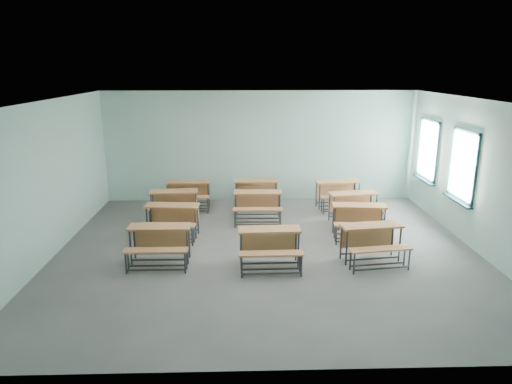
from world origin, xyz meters
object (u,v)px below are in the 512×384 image
desk_unit_r0c0 (159,240)px  desk_unit_r1c2 (360,217)px  desk_unit_r1c0 (171,217)px  desk_unit_r3c2 (339,191)px  desk_unit_r0c1 (270,242)px  desk_unit_r2c0 (174,201)px  desk_unit_r3c0 (188,191)px  desk_unit_r3c1 (256,190)px  desk_unit_r0c2 (373,238)px  desk_unit_r2c1 (258,202)px  desk_unit_r2c2 (355,203)px

desk_unit_r0c0 → desk_unit_r1c2: size_ratio=0.94×
desk_unit_r1c0 → desk_unit_r3c2: size_ratio=0.99×
desk_unit_r0c1 → desk_unit_r3c2: 4.38m
desk_unit_r1c0 → desk_unit_r2c0: size_ratio=1.00×
desk_unit_r3c0 → desk_unit_r3c1: same height
desk_unit_r0c2 → desk_unit_r2c0: (-4.38, 2.76, 0.00)m
desk_unit_r3c0 → desk_unit_r3c2: (4.20, -0.09, 0.00)m
desk_unit_r2c1 → desk_unit_r0c1: bearing=-85.7°
desk_unit_r0c0 → desk_unit_r3c0: size_ratio=0.99×
desk_unit_r1c0 → desk_unit_r0c1: bearing=-32.8°
desk_unit_r2c1 → desk_unit_r3c2: bearing=25.9°
desk_unit_r1c0 → desk_unit_r1c2: size_ratio=0.99×
desk_unit_r1c2 → desk_unit_r2c1: (-2.31, 1.23, 0.00)m
desk_unit_r0c2 → desk_unit_r3c1: 4.42m
desk_unit_r1c0 → desk_unit_r1c2: same height
desk_unit_r0c2 → desk_unit_r1c2: (0.08, 1.38, 0.00)m
desk_unit_r0c0 → desk_unit_r2c0: (-0.09, 2.69, 0.00)m
desk_unit_r1c2 → desk_unit_r3c0: (-4.21, 2.37, 0.00)m
desk_unit_r0c0 → desk_unit_r0c1: 2.21m
desk_unit_r0c0 → desk_unit_r3c1: (2.06, 3.75, 0.00)m
desk_unit_r0c0 → desk_unit_r0c2: bearing=-0.8°
desk_unit_r2c2 → desk_unit_r0c0: bearing=-160.3°
desk_unit_r2c2 → desk_unit_r3c0: bearing=155.1°
desk_unit_r0c2 → desk_unit_r3c2: 3.66m
desk_unit_r3c0 → desk_unit_r3c2: size_ratio=0.94×
desk_unit_r0c1 → desk_unit_r3c0: (-2.04, 3.91, 0.00)m
desk_unit_r1c0 → desk_unit_r3c2: same height
desk_unit_r3c1 → desk_unit_r2c2: bearing=-31.1°
desk_unit_r0c1 → desk_unit_r0c2: same height
desk_unit_r0c0 → desk_unit_r2c2: bearing=27.8°
desk_unit_r2c1 → desk_unit_r3c1: size_ratio=1.00×
desk_unit_r2c2 → desk_unit_r3c1: 2.81m
desk_unit_r1c2 → desk_unit_r2c0: size_ratio=1.01×
desk_unit_r2c0 → desk_unit_r3c1: bearing=21.6°
desk_unit_r3c1 → desk_unit_r2c1: bearing=-91.8°
desk_unit_r1c0 → desk_unit_r3c0: size_ratio=1.05×
desk_unit_r0c1 → desk_unit_r2c0: size_ratio=0.97×
desk_unit_r0c1 → desk_unit_r1c0: same height
desk_unit_r0c0 → desk_unit_r0c1: same height
desk_unit_r0c0 → desk_unit_r1c2: 4.56m
desk_unit_r2c0 → desk_unit_r3c0: size_ratio=1.04×
desk_unit_r2c0 → desk_unit_r2c1: same height
desk_unit_r2c0 → desk_unit_r2c2: (4.60, -0.33, 0.00)m
desk_unit_r0c2 → desk_unit_r2c1: (-2.23, 2.61, 0.00)m
desk_unit_r2c0 → desk_unit_r0c1: bearing=-56.3°
desk_unit_r3c0 → desk_unit_r0c2: bearing=-42.8°
desk_unit_r2c2 → desk_unit_r1c2: bearing=-105.4°
desk_unit_r1c0 → desk_unit_r2c2: 4.56m
desk_unit_r2c0 → desk_unit_r2c2: size_ratio=0.97×
desk_unit_r3c0 → desk_unit_r3c2: 4.20m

